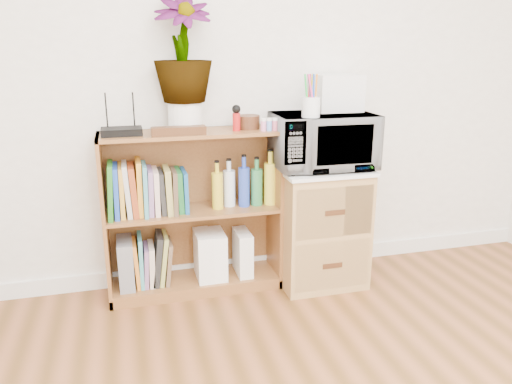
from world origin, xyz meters
name	(u,v)px	position (x,y,z in m)	size (l,w,h in m)	color
skirting_board	(247,264)	(0.00, 2.24, 0.05)	(4.00, 0.02, 0.10)	white
bookshelf	(193,213)	(-0.35, 2.10, 0.47)	(1.00, 0.30, 0.95)	brown
wicker_unit	(319,226)	(0.40, 2.02, 0.35)	(0.50, 0.45, 0.70)	#9E7542
microwave	(323,141)	(0.40, 2.02, 0.88)	(0.57, 0.38, 0.31)	silver
pen_cup	(311,107)	(0.28, 1.90, 1.09)	(0.10, 0.10, 0.11)	white
small_appliance	(336,93)	(0.51, 2.11, 1.14)	(0.27, 0.22, 0.21)	silver
router	(122,132)	(-0.71, 2.08, 0.97)	(0.21, 0.14, 0.04)	black
white_bowl	(164,131)	(-0.49, 2.07, 0.97)	(0.13, 0.13, 0.03)	white
plant_pot	(185,117)	(-0.37, 2.12, 1.03)	(0.19, 0.19, 0.16)	white
potted_plant	(183,50)	(-0.37, 2.12, 1.38)	(0.31, 0.31, 0.55)	#306D2B
trinket_box	(179,131)	(-0.42, 2.00, 0.97)	(0.29, 0.07, 0.05)	#36210E
kokeshi_doll	(236,122)	(-0.10, 2.06, 1.00)	(0.04, 0.04, 0.10)	#B51616
wooden_bowl	(248,122)	(-0.02, 2.11, 0.99)	(0.13, 0.13, 0.08)	#3B1D10
paint_jars	(269,126)	(0.08, 2.01, 0.98)	(0.11, 0.04, 0.06)	pink
file_box	(126,263)	(-0.75, 2.10, 0.21)	(0.08, 0.22, 0.28)	slate
magazine_holder_left	(203,255)	(-0.30, 2.09, 0.21)	(0.09, 0.23, 0.28)	white
magazine_holder_mid	(217,254)	(-0.22, 2.09, 0.21)	(0.09, 0.22, 0.28)	white
magazine_holder_right	(243,252)	(-0.06, 2.09, 0.20)	(0.08, 0.21, 0.27)	white
cookbooks	(146,190)	(-0.61, 2.10, 0.63)	(0.44, 0.20, 0.31)	#22711E
liquor_bottles	(252,180)	(0.00, 2.10, 0.65)	(0.47, 0.07, 0.32)	gold
lower_books	(152,261)	(-0.60, 2.10, 0.20)	(0.22, 0.19, 0.30)	orange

